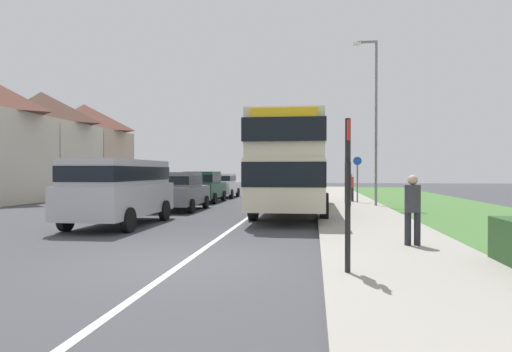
# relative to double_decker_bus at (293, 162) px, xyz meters

# --- Properties ---
(ground_plane) EXTENTS (120.00, 120.00, 0.00)m
(ground_plane) POSITION_rel_double_decker_bus_xyz_m (-1.56, -10.71, -2.14)
(ground_plane) COLOR #424247
(lane_marking_centre) EXTENTS (0.14, 60.00, 0.01)m
(lane_marking_centre) POSITION_rel_double_decker_bus_xyz_m (-1.56, -2.71, -2.14)
(lane_marking_centre) COLOR silver
(lane_marking_centre) RESTS_ON ground_plane
(pavement_near_side) EXTENTS (3.20, 68.00, 0.12)m
(pavement_near_side) POSITION_rel_double_decker_bus_xyz_m (2.64, -4.71, -2.08)
(pavement_near_side) COLOR #9E998E
(pavement_near_side) RESTS_ON ground_plane
(double_decker_bus) EXTENTS (2.80, 11.54, 3.70)m
(double_decker_bus) POSITION_rel_double_decker_bus_xyz_m (0.00, 0.00, 0.00)
(double_decker_bus) COLOR beige
(double_decker_bus) RESTS_ON ground_plane
(parked_van_silver) EXTENTS (2.11, 5.02, 2.11)m
(parked_van_silver) POSITION_rel_double_decker_bus_xyz_m (-5.31, -5.25, -0.88)
(parked_van_silver) COLOR #B7B7BC
(parked_van_silver) RESTS_ON ground_plane
(parked_car_grey) EXTENTS (1.97, 4.06, 1.72)m
(parked_car_grey) POSITION_rel_double_decker_bus_xyz_m (-5.05, 0.31, -1.20)
(parked_car_grey) COLOR slate
(parked_car_grey) RESTS_ON ground_plane
(parked_car_dark_green) EXTENTS (1.99, 4.01, 1.74)m
(parked_car_dark_green) POSITION_rel_double_decker_bus_xyz_m (-5.29, 5.65, -1.19)
(parked_car_dark_green) COLOR #19472D
(parked_car_dark_green) RESTS_ON ground_plane
(parked_car_white) EXTENTS (1.90, 3.95, 1.63)m
(parked_car_white) POSITION_rel_double_decker_bus_xyz_m (-5.19, 10.29, -1.25)
(parked_car_white) COLOR silver
(parked_car_white) RESTS_ON ground_plane
(pedestrian_at_stop) EXTENTS (0.34, 0.34, 1.67)m
(pedestrian_at_stop) POSITION_rel_double_decker_bus_xyz_m (3.05, -8.79, -1.17)
(pedestrian_at_stop) COLOR #23232D
(pedestrian_at_stop) RESTS_ON ground_plane
(pedestrian_walking_away) EXTENTS (0.34, 0.34, 1.67)m
(pedestrian_walking_away) POSITION_rel_double_decker_bus_xyz_m (2.88, 5.91, -1.17)
(pedestrian_walking_away) COLOR #23232D
(pedestrian_walking_away) RESTS_ON ground_plane
(bus_stop_sign) EXTENTS (0.09, 0.52, 2.60)m
(bus_stop_sign) POSITION_rel_double_decker_bus_xyz_m (1.44, -11.64, -0.60)
(bus_stop_sign) COLOR black
(bus_stop_sign) RESTS_ON ground_plane
(cycle_route_sign) EXTENTS (0.44, 0.08, 2.52)m
(cycle_route_sign) POSITION_rel_double_decker_bus_xyz_m (3.17, 5.10, -0.72)
(cycle_route_sign) COLOR slate
(cycle_route_sign) RESTS_ON ground_plane
(street_lamp_mid) EXTENTS (1.14, 0.20, 7.96)m
(street_lamp_mid) POSITION_rel_double_decker_bus_xyz_m (3.74, 2.90, 2.39)
(street_lamp_mid) COLOR slate
(street_lamp_mid) RESTS_ON ground_plane
(house_terrace_far_side) EXTENTS (6.12, 16.88, 7.14)m
(house_terrace_far_side) POSITION_rel_double_decker_bus_xyz_m (-17.43, 9.22, 1.43)
(house_terrace_far_side) COLOR beige
(house_terrace_far_side) RESTS_ON ground_plane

